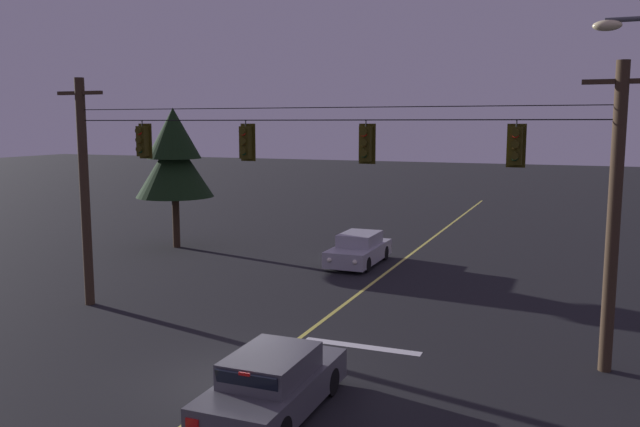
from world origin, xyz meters
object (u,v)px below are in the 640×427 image
Objects in this scene: car_oncoming_lead at (359,250)px; traffic_light_centre at (365,144)px; traffic_light_right_inner at (516,146)px; traffic_light_left_inner at (246,142)px; tree_verge_near at (174,157)px; traffic_light_leftmost at (142,141)px; car_waiting_near_lane at (273,385)px.

traffic_light_centre is at bearing -70.66° from car_oncoming_lead.
traffic_light_right_inner is (4.01, 0.00, 0.00)m from traffic_light_centre.
tree_verge_near is (-9.41, 9.99, -1.10)m from traffic_light_left_inner.
car_oncoming_lead is at bearing 66.98° from traffic_light_leftmost.
tree_verge_near is at bearing 142.80° from traffic_light_centre.
traffic_light_leftmost is 3.72m from traffic_light_left_inner.
tree_verge_near is (-17.17, 9.99, -1.10)m from traffic_light_right_inner.
traffic_light_right_inner is 8.47m from car_waiting_near_lane.
car_waiting_near_lane is at bearing -36.59° from traffic_light_leftmost.
car_oncoming_lead is (-3.38, 9.64, -4.98)m from traffic_light_centre.
traffic_light_leftmost is at bearing 180.00° from traffic_light_left_inner.
traffic_light_centre is at bearing 0.00° from traffic_light_leftmost.
traffic_light_right_inner is (11.49, 0.00, 0.00)m from traffic_light_leftmost.
traffic_light_left_inner is 0.18× the size of tree_verge_near.
traffic_light_leftmost is 1.00× the size of traffic_light_left_inner.
car_waiting_near_lane is 15.28m from car_oncoming_lead.
traffic_light_right_inner reaches higher than car_oncoming_lead.
tree_verge_near is (-9.78, 0.35, 3.88)m from car_oncoming_lead.
car_oncoming_lead is at bearing -2.05° from tree_verge_near.
traffic_light_leftmost is at bearing -60.37° from tree_verge_near.
traffic_light_left_inner is 0.28× the size of car_oncoming_lead.
traffic_light_right_inner is at bearing -52.52° from car_oncoming_lead.
car_oncoming_lead is 10.53m from tree_verge_near.
traffic_light_centre is at bearing 86.78° from car_waiting_near_lane.
tree_verge_near is (-13.16, 9.99, -1.10)m from traffic_light_centre.
traffic_light_left_inner is at bearing -92.21° from car_oncoming_lead.
traffic_light_leftmost is 1.00× the size of traffic_light_centre.
tree_verge_near reaches higher than car_oncoming_lead.
traffic_light_centre is 4.01m from traffic_light_right_inner.
traffic_light_leftmost is 10.23m from car_waiting_near_lane.
traffic_light_centre is 16.56m from tree_verge_near.
traffic_light_left_inner is at bearing 0.00° from traffic_light_leftmost.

